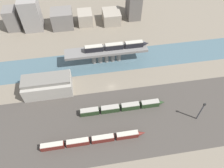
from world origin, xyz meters
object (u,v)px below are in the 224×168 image
object	(u,v)px
train_yard_near	(93,140)
train_yard_mid	(122,107)
warehouse_building	(48,85)
signal_tower	(201,111)
train_on_bridge	(116,46)

from	to	relation	value
train_yard_near	train_yard_mid	size ratio (longest dim) A/B	1.10
warehouse_building	signal_tower	size ratio (longest dim) A/B	1.94
train_yard_mid	warehouse_building	distance (m)	44.19
train_yard_mid	signal_tower	world-z (taller)	signal_tower
train_on_bridge	signal_tower	world-z (taller)	train_on_bridge
warehouse_building	signal_tower	distance (m)	83.44
signal_tower	warehouse_building	bearing A→B (deg)	158.13
train_yard_mid	signal_tower	distance (m)	39.94
train_on_bridge	train_yard_mid	size ratio (longest dim) A/B	0.86
train_yard_near	signal_tower	world-z (taller)	signal_tower
train_yard_mid	signal_tower	xyz separation A→B (m)	(37.77, -11.89, 5.29)
train_on_bridge	train_yard_near	bearing A→B (deg)	-110.88
train_on_bridge	warehouse_building	xyz separation A→B (m)	(-42.64, -18.85, -6.63)
train_on_bridge	warehouse_building	bearing A→B (deg)	-156.15
warehouse_building	signal_tower	xyz separation A→B (m)	(77.42, -31.07, 1.80)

